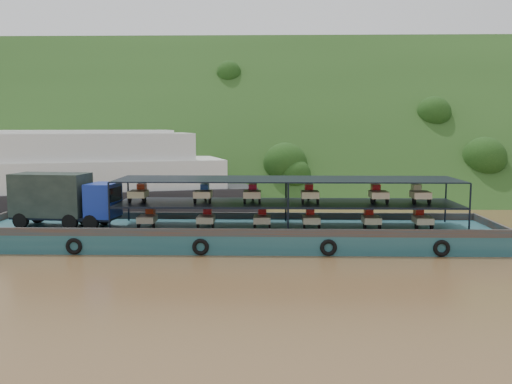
{
  "coord_description": "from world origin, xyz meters",
  "views": [
    {
      "loc": [
        -0.96,
        -39.16,
        8.04
      ],
      "look_at": [
        -2.0,
        3.0,
        3.2
      ],
      "focal_mm": 40.0,
      "sensor_mm": 36.0,
      "label": 1
    }
  ],
  "objects": [
    {
      "name": "ground",
      "position": [
        0.0,
        0.0,
        0.0
      ],
      "size": [
        160.0,
        160.0,
        0.0
      ],
      "primitive_type": "plane",
      "color": "brown",
      "rests_on": "ground"
    },
    {
      "name": "cargo_barge",
      "position": [
        -4.57,
        -0.7,
        1.21
      ],
      "size": [
        35.0,
        7.18,
        4.86
      ],
      "color": "#16464E",
      "rests_on": "ground"
    },
    {
      "name": "passenger_ferry",
      "position": [
        -21.66,
        12.69,
        3.34
      ],
      "size": [
        39.23,
        20.61,
        7.72
      ],
      "rotation": [
        0.0,
        0.0,
        0.31
      ],
      "color": "black",
      "rests_on": "ground"
    },
    {
      "name": "hillside",
      "position": [
        0.0,
        36.0,
        0.0
      ],
      "size": [
        140.0,
        39.6,
        39.6
      ],
      "primitive_type": "cube",
      "rotation": [
        0.79,
        0.0,
        0.0
      ],
      "color": "#1D3814",
      "rests_on": "ground"
    }
  ]
}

